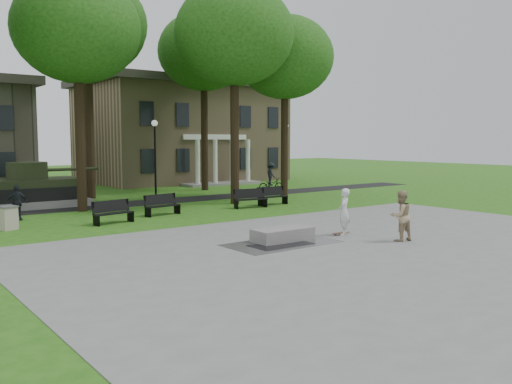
% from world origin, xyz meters
% --- Properties ---
extents(ground, '(120.00, 120.00, 0.00)m').
position_xyz_m(ground, '(0.00, 0.00, 0.00)').
color(ground, '#225614').
rests_on(ground, ground).
extents(plaza, '(22.00, 16.00, 0.02)m').
position_xyz_m(plaza, '(0.00, -5.00, 0.01)').
color(plaza, gray).
rests_on(plaza, ground).
extents(footpath, '(44.00, 2.60, 0.01)m').
position_xyz_m(footpath, '(0.00, 12.00, 0.01)').
color(footpath, black).
rests_on(footpath, ground).
extents(building_right, '(17.00, 12.00, 8.60)m').
position_xyz_m(building_right, '(10.00, 26.00, 4.34)').
color(building_right, '#9E8460').
rests_on(building_right, ground).
extents(tree_1, '(6.20, 6.20, 11.63)m').
position_xyz_m(tree_1, '(-4.50, 10.50, 8.95)').
color(tree_1, black).
rests_on(tree_1, ground).
extents(tree_2, '(6.60, 6.60, 12.16)m').
position_xyz_m(tree_2, '(3.50, 8.50, 9.32)').
color(tree_2, black).
rests_on(tree_2, ground).
extents(tree_3, '(6.00, 6.00, 11.19)m').
position_xyz_m(tree_3, '(8.00, 9.50, 8.60)').
color(tree_3, black).
rests_on(tree_3, ground).
extents(tree_4, '(7.20, 7.20, 13.50)m').
position_xyz_m(tree_4, '(-2.00, 16.00, 10.39)').
color(tree_4, black).
rests_on(tree_4, ground).
extents(tree_5, '(6.40, 6.40, 12.44)m').
position_xyz_m(tree_5, '(6.50, 16.50, 9.67)').
color(tree_5, black).
rests_on(tree_5, ground).
extents(lamp_mid, '(0.36, 0.36, 4.73)m').
position_xyz_m(lamp_mid, '(0.50, 12.30, 2.79)').
color(lamp_mid, black).
rests_on(lamp_mid, ground).
extents(lamp_right, '(0.36, 0.36, 4.73)m').
position_xyz_m(lamp_right, '(10.50, 12.30, 2.79)').
color(lamp_right, black).
rests_on(lamp_right, ground).
extents(tank_monument, '(7.45, 3.40, 2.40)m').
position_xyz_m(tank_monument, '(-6.46, 14.00, 0.86)').
color(tank_monument, gray).
rests_on(tank_monument, ground).
extents(puddle, '(2.20, 1.20, 0.00)m').
position_xyz_m(puddle, '(-2.20, -2.37, 0.02)').
color(puddle, black).
rests_on(puddle, plaza).
extents(concrete_block, '(2.23, 1.07, 0.45)m').
position_xyz_m(concrete_block, '(-1.67, -1.82, 0.24)').
color(concrete_block, gray).
rests_on(concrete_block, plaza).
extents(skateboard, '(0.78, 0.20, 0.07)m').
position_xyz_m(skateboard, '(0.89, -2.22, 0.06)').
color(skateboard, brown).
rests_on(skateboard, plaza).
extents(skateboarder, '(0.77, 0.71, 1.77)m').
position_xyz_m(skateboarder, '(0.89, -2.34, 0.90)').
color(skateboarder, silver).
rests_on(skateboarder, plaza).
extents(friend_watching, '(0.97, 0.81, 1.80)m').
position_xyz_m(friend_watching, '(1.63, -4.38, 0.92)').
color(friend_watching, tan).
rests_on(friend_watching, plaza).
extents(pedestrian_walker, '(0.94, 0.41, 1.59)m').
position_xyz_m(pedestrian_walker, '(-7.93, 9.19, 0.80)').
color(pedestrian_walker, black).
rests_on(pedestrian_walker, ground).
extents(cyclist, '(1.89, 1.13, 2.02)m').
position_xyz_m(cyclist, '(9.66, 12.90, 0.83)').
color(cyclist, black).
rests_on(cyclist, ground).
extents(park_bench_0, '(1.85, 0.84, 1.00)m').
position_xyz_m(park_bench_0, '(-4.86, 5.75, 0.52)').
color(park_bench_0, black).
rests_on(park_bench_0, ground).
extents(park_bench_1, '(1.85, 0.78, 1.00)m').
position_xyz_m(park_bench_1, '(-1.96, 6.80, 0.52)').
color(park_bench_1, black).
rests_on(park_bench_1, ground).
extents(park_bench_2, '(1.85, 0.86, 1.00)m').
position_xyz_m(park_bench_2, '(3.05, 6.50, 0.52)').
color(park_bench_2, black).
rests_on(park_bench_2, ground).
extents(park_bench_3, '(1.81, 0.57, 1.00)m').
position_xyz_m(park_bench_3, '(4.82, 6.81, 0.52)').
color(park_bench_3, black).
rests_on(park_bench_3, ground).
extents(trash_bin, '(0.84, 0.84, 0.96)m').
position_xyz_m(trash_bin, '(-8.87, 6.78, 0.49)').
color(trash_bin, '#BAAA99').
rests_on(trash_bin, ground).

